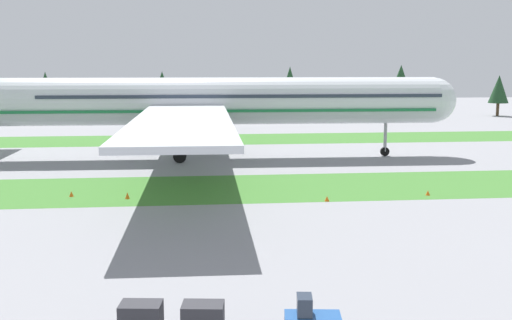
{
  "coord_description": "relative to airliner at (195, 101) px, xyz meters",
  "views": [
    {
      "loc": [
        -7.45,
        -21.27,
        12.62
      ],
      "look_at": [
        -1.67,
        34.23,
        4.0
      ],
      "focal_mm": 44.42,
      "sensor_mm": 36.0,
      "label": 1
    }
  ],
  "objects": [
    {
      "name": "grass_strip_near",
      "position": [
        6.75,
        -20.73,
        -7.58
      ],
      "size": [
        320.0,
        14.68,
        0.01
      ],
      "primitive_type": "cube",
      "color": "#3D752D",
      "rests_on": "ground"
    },
    {
      "name": "grass_strip_far",
      "position": [
        6.75,
        20.63,
        -7.58
      ],
      "size": [
        320.0,
        14.68,
        0.01
      ],
      "primitive_type": "cube",
      "color": "#3D752D",
      "rests_on": "ground"
    },
    {
      "name": "airliner",
      "position": [
        0.0,
        0.0,
        0.0
      ],
      "size": [
        70.09,
        85.62,
        21.18
      ],
      "rotation": [
        0.0,
        0.0,
        -1.59
      ],
      "color": "silver",
      "rests_on": "ground"
    },
    {
      "name": "baggage_tug",
      "position": [
        4.72,
        -56.19,
        -6.77
      ],
      "size": [
        2.74,
        1.62,
        1.97
      ],
      "rotation": [
        0.0,
        0.0,
        -1.7
      ],
      "color": "#1E4C8E",
      "rests_on": "ground"
    },
    {
      "name": "cargo_dolly_lead",
      "position": [
        -0.26,
        -55.56,
        -6.66
      ],
      "size": [
        2.37,
        1.76,
        1.55
      ],
      "rotation": [
        0.0,
        0.0,
        -1.7
      ],
      "color": "#A3A3A8",
      "rests_on": "ground"
    },
    {
      "name": "cargo_dolly_second",
      "position": [
        -3.14,
        -55.2,
        -6.66
      ],
      "size": [
        2.37,
        1.76,
        1.55
      ],
      "rotation": [
        0.0,
        0.0,
        -1.7
      ],
      "color": "#A3A3A8",
      "rests_on": "ground"
    },
    {
      "name": "taxiway_marker_0",
      "position": [
        -6.67,
        -24.77,
        -7.28
      ],
      "size": [
        0.44,
        0.44,
        0.61
      ],
      "primitive_type": "cone",
      "color": "orange",
      "rests_on": "ground"
    },
    {
      "name": "taxiway_marker_1",
      "position": [
        11.68,
        -27.74,
        -7.34
      ],
      "size": [
        0.44,
        0.44,
        0.49
      ],
      "primitive_type": "cone",
      "color": "orange",
      "rests_on": "ground"
    },
    {
      "name": "taxiway_marker_2",
      "position": [
        -12.07,
        -23.21,
        -7.32
      ],
      "size": [
        0.44,
        0.44,
        0.52
      ],
      "primitive_type": "cone",
      "color": "orange",
      "rests_on": "ground"
    },
    {
      "name": "taxiway_marker_3",
      "position": [
        21.88,
        -26.16,
        -7.35
      ],
      "size": [
        0.44,
        0.44,
        0.48
      ],
      "primitive_type": "cone",
      "color": "orange",
      "rests_on": "ground"
    },
    {
      "name": "distant_tree_line",
      "position": [
        9.66,
        57.51,
        -0.62
      ],
      "size": [
        187.73,
        10.83,
        12.08
      ],
      "color": "#4C3823",
      "rests_on": "ground"
    }
  ]
}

